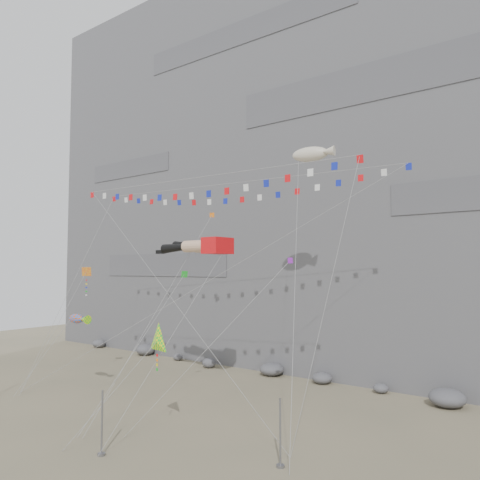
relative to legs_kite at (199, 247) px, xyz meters
The scene contains 15 objects.
ground 14.50m from the legs_kite, 88.18° to the right, with size 120.00×120.00×0.00m, color gray.
cliff 29.02m from the legs_kite, 89.63° to the left, with size 80.00×28.00×50.00m, color slate.
talus_boulders 17.35m from the legs_kite, 89.16° to the left, with size 60.00×3.00×1.20m, color slate, non-canonical shape.
anchor_pole_center 17.61m from the legs_kite, 74.74° to the right, with size 0.12×0.12×3.94m, color slate.
anchor_pole_right 19.19m from the legs_kite, 30.33° to the right, with size 0.12×0.12×3.93m, color slate.
legs_kite is the anchor object (origin of this frame).
flag_banner_upper 7.15m from the legs_kite, 71.02° to the left, with size 31.93×13.27×27.83m.
flag_banner_lower 6.67m from the legs_kite, 47.68° to the right, with size 27.15×4.44×22.06m.
harlequin_kite 13.52m from the legs_kite, 169.08° to the right, with size 1.99×7.53×12.89m.
fish_windsock 13.50m from the legs_kite, 152.96° to the right, with size 4.80×4.76×8.56m.
delta_kite 12.27m from the legs_kite, 64.52° to the right, with size 4.64×5.46×8.91m.
blimp_windsock 12.66m from the legs_kite, 23.48° to the left, with size 7.37×13.54×25.18m.
small_kite_a 4.90m from the legs_kite, 117.48° to the left, with size 2.70×16.54×23.24m.
small_kite_b 9.36m from the legs_kite, ahead, with size 7.69×10.74×17.32m.
small_kite_c 3.41m from the legs_kite, 85.89° to the right, with size 1.14×10.60×14.80m.
Camera 1 is at (27.79, -26.06, 11.45)m, focal length 35.00 mm.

